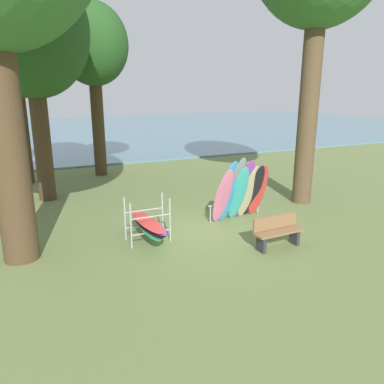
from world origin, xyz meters
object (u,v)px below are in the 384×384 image
park_bench (277,231)px  board_storage_rack (148,224)px  tree_far_left_back (30,33)px  tree_far_right_back (93,48)px  tree_mid_behind (9,27)px  leaning_board_pile (241,192)px

park_bench → board_storage_rack: bearing=148.4°
tree_far_left_back → board_storage_rack: bearing=-67.6°
tree_far_left_back → tree_far_right_back: (2.70, 3.37, -0.07)m
tree_far_left_back → park_bench: 10.53m
tree_far_left_back → tree_mid_behind: bearing=101.7°
tree_far_right_back → tree_far_left_back: bearing=-128.7°
board_storage_rack → park_bench: bearing=-31.6°
tree_mid_behind → board_storage_rack: (2.89, -8.56, -5.98)m
tree_far_left_back → tree_far_right_back: size_ratio=1.06×
tree_far_left_back → board_storage_rack: tree_far_left_back is taller
tree_far_left_back → board_storage_rack: 8.03m
tree_far_right_back → park_bench: size_ratio=5.54×
leaning_board_pile → park_bench: size_ratio=1.54×
tree_mid_behind → tree_far_right_back: (3.34, 0.28, -0.61)m
park_bench → leaning_board_pile: bearing=86.1°
tree_mid_behind → tree_far_left_back: tree_mid_behind is taller
leaning_board_pile → park_bench: bearing=-93.9°
tree_far_left_back → board_storage_rack: (2.25, -5.46, -5.44)m
tree_mid_behind → tree_far_right_back: size_ratio=1.11×
leaning_board_pile → board_storage_rack: 3.18m
tree_mid_behind → tree_far_right_back: bearing=4.7°
tree_far_left_back → park_bench: (5.24, -7.30, -5.48)m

